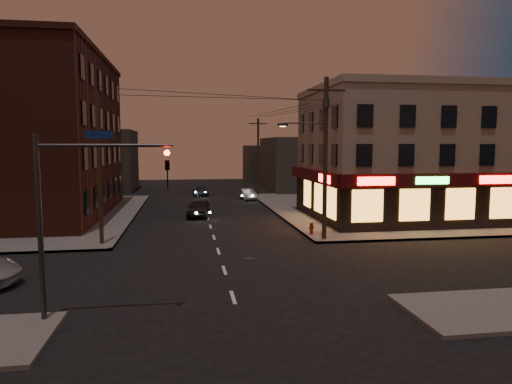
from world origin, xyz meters
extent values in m
plane|color=black|center=(0.00, 0.00, 0.00)|extent=(120.00, 120.00, 0.00)
cube|color=#514F4C|center=(18.00, 19.00, 0.07)|extent=(24.00, 28.00, 0.15)
cube|color=gray|center=(16.00, 13.50, 5.15)|extent=(15.00, 12.00, 10.00)
cube|color=gray|center=(16.00, 13.50, 10.40)|extent=(15.20, 12.20, 0.50)
cube|color=black|center=(16.00, 7.55, 1.85)|extent=(15.12, 0.25, 3.40)
cube|color=black|center=(8.55, 13.50, 1.85)|extent=(0.25, 12.12, 3.40)
cube|color=#3F0A0C|center=(16.00, 7.25, 3.65)|extent=(15.60, 0.50, 0.90)
cube|color=#3F0A0C|center=(8.25, 13.50, 3.65)|extent=(0.50, 12.60, 0.90)
cube|color=#FF140C|center=(10.70, 6.98, 3.65)|extent=(2.60, 0.06, 0.55)
cube|color=#FF140C|center=(19.50, 6.98, 3.65)|extent=(2.60, 0.06, 0.55)
cube|color=#26FF3F|center=(14.70, 6.98, 3.65)|extent=(2.40, 0.06, 0.50)
cube|color=#FF140C|center=(7.98, 9.70, 3.65)|extent=(0.06, 2.60, 0.55)
cube|color=orange|center=(15.40, 7.40, 1.95)|extent=(12.40, 0.08, 2.20)
cube|color=orange|center=(8.40, 12.50, 1.95)|extent=(0.08, 8.40, 2.20)
cube|color=#4D2118|center=(-14.50, 19.00, 6.65)|extent=(12.00, 20.00, 13.00)
cube|color=#3F3D3A|center=(14.00, 38.00, 3.50)|extent=(10.00, 12.00, 7.00)
cube|color=#3F3D3A|center=(-13.00, 42.00, 4.00)|extent=(9.00, 10.00, 8.00)
cube|color=#3F3D3A|center=(12.00, 52.00, 3.00)|extent=(8.00, 8.00, 6.00)
cylinder|color=#382619|center=(6.80, 5.80, 5.15)|extent=(0.28, 0.28, 10.00)
cube|color=#382619|center=(6.80, 5.80, 9.35)|extent=(2.40, 0.12, 0.12)
cylinder|color=#333538|center=(6.80, 5.80, 8.55)|extent=(0.44, 0.44, 0.50)
cylinder|color=#333538|center=(5.50, 5.80, 7.35)|extent=(2.60, 0.10, 0.10)
cube|color=#333538|center=(4.10, 5.80, 7.25)|extent=(0.60, 0.25, 0.18)
cube|color=#FFD88C|center=(4.10, 5.80, 7.15)|extent=(0.35, 0.15, 0.04)
cylinder|color=#382619|center=(6.80, 32.00, 4.65)|extent=(0.26, 0.26, 9.00)
cylinder|color=#382619|center=(-6.80, 6.50, 4.65)|extent=(0.24, 0.24, 9.00)
cylinder|color=#333538|center=(-6.60, -5.60, 3.20)|extent=(0.18, 0.18, 6.40)
cylinder|color=#333538|center=(-4.40, -5.60, 6.00)|extent=(4.40, 0.12, 0.12)
imported|color=black|center=(-2.40, -5.60, 5.50)|extent=(0.16, 0.20, 1.00)
sphere|color=#FF0C05|center=(-2.40, -5.72, 5.75)|extent=(0.20, 0.20, 0.20)
cube|color=navy|center=(-4.60, -5.60, 6.35)|extent=(0.90, 0.05, 0.25)
imported|color=black|center=(-0.69, 16.98, 0.76)|extent=(2.33, 4.63, 1.51)
imported|color=gray|center=(5.00, 28.44, 0.60)|extent=(1.75, 3.76, 1.19)
imported|color=black|center=(0.00, 33.40, 0.62)|extent=(1.92, 4.37, 1.25)
cylinder|color=#9C230E|center=(6.40, 7.29, 0.47)|extent=(0.26, 0.26, 0.64)
sphere|color=#9C230E|center=(6.40, 7.29, 0.82)|extent=(0.26, 0.26, 0.26)
cylinder|color=#9C230E|center=(6.40, 7.29, 0.60)|extent=(0.35, 0.17, 0.13)
cylinder|color=#9C230E|center=(6.40, 7.29, 0.60)|extent=(0.17, 0.35, 0.13)
camera|label=1|loc=(-1.80, -21.47, 6.00)|focal=32.00mm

